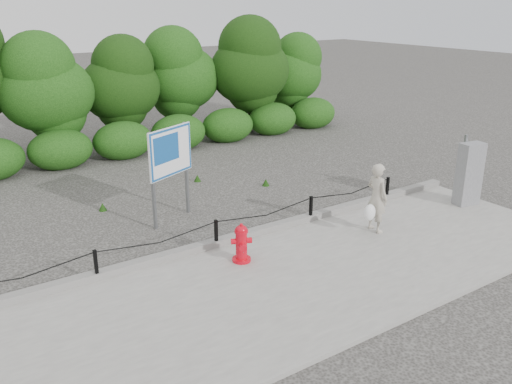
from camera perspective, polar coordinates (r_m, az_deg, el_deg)
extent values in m
plane|color=#2D2B28|center=(11.30, -4.17, -6.14)|extent=(90.00, 90.00, 0.00)
cube|color=gray|center=(9.79, 1.79, -10.17)|extent=(14.00, 4.00, 0.08)
cube|color=slate|center=(11.28, -4.31, -5.36)|extent=(14.00, 0.22, 0.14)
cube|color=black|center=(10.27, -16.49, -7.39)|extent=(0.06, 0.06, 0.60)
cube|color=black|center=(11.14, -4.21, -4.38)|extent=(0.06, 0.06, 0.60)
cube|color=black|center=(12.46, 5.79, -1.75)|extent=(0.06, 0.06, 0.60)
cube|color=black|center=(14.11, 13.66, 0.37)|extent=(0.06, 0.06, 0.60)
cylinder|color=black|center=(9.94, -23.50, -7.80)|extent=(2.50, 0.02, 0.02)
cylinder|color=black|center=(10.55, -10.15, -4.78)|extent=(2.50, 0.02, 0.02)
cylinder|color=black|center=(11.67, 1.08, -2.00)|extent=(2.50, 0.02, 0.02)
cylinder|color=black|center=(13.18, 10.02, 0.27)|extent=(2.50, 0.02, 0.02)
cylinder|color=black|center=(18.35, -20.71, 6.04)|extent=(0.18, 0.18, 1.97)
ellipsoid|color=#245112|center=(18.10, -21.24, 10.27)|extent=(2.91, 2.52, 3.15)
cylinder|color=black|center=(19.42, -13.82, 7.29)|extent=(0.18, 0.18, 1.86)
ellipsoid|color=#245112|center=(19.20, -14.13, 11.08)|extent=(2.76, 2.38, 2.98)
cylinder|color=black|center=(20.74, -7.71, 8.58)|extent=(0.18, 0.18, 1.96)
ellipsoid|color=#245112|center=(20.52, -7.89, 12.34)|extent=(2.90, 2.51, 3.14)
cylinder|color=black|center=(21.26, -0.63, 9.25)|extent=(0.18, 0.18, 2.13)
ellipsoid|color=#245112|center=(21.04, -0.65, 13.24)|extent=(3.15, 2.72, 3.40)
cylinder|color=black|center=(22.93, 3.68, 9.54)|extent=(0.18, 0.18, 1.78)
ellipsoid|color=#245112|center=(22.74, 3.75, 12.62)|extent=(2.63, 2.28, 2.85)
cylinder|color=red|center=(10.66, -1.53, -7.10)|extent=(0.48, 0.48, 0.06)
cylinder|color=red|center=(10.52, -1.55, -5.62)|extent=(0.29, 0.29, 0.55)
cylinder|color=red|center=(10.40, -1.56, -4.15)|extent=(0.35, 0.35, 0.05)
ellipsoid|color=red|center=(10.39, -1.56, -3.99)|extent=(0.31, 0.31, 0.17)
cylinder|color=red|center=(10.35, -1.57, -3.51)|extent=(0.08, 0.08, 0.05)
cylinder|color=red|center=(10.47, -2.38, -5.22)|extent=(0.14, 0.14, 0.11)
cylinder|color=red|center=(10.51, -0.73, -5.10)|extent=(0.14, 0.14, 0.11)
cylinder|color=red|center=(10.37, -1.41, -5.84)|extent=(0.19, 0.17, 0.15)
cylinder|color=slate|center=(10.43, -1.29, -6.17)|extent=(0.01, 0.05, 0.12)
imported|color=#ADA494|center=(12.01, 12.61, -0.58)|extent=(0.38, 0.57, 1.54)
ellipsoid|color=white|center=(11.75, 11.87, -2.13)|extent=(0.28, 0.22, 0.37)
cube|color=gray|center=(14.26, 21.52, 1.77)|extent=(0.64, 0.44, 1.56)
cube|color=slate|center=(14.35, 20.87, 2.30)|extent=(0.07, 0.07, 1.72)
cube|color=slate|center=(12.11, -10.81, 1.05)|extent=(0.09, 0.09, 2.23)
cube|color=slate|center=(12.95, -7.35, 2.47)|extent=(0.09, 0.09, 2.23)
cube|color=white|center=(12.34, -9.00, 4.21)|extent=(1.29, 0.62, 1.12)
cube|color=#144D92|center=(12.32, -8.91, 4.20)|extent=(1.25, 0.57, 1.08)
cube|color=#144D92|center=(12.16, -9.41, 4.52)|extent=(0.76, 0.35, 0.61)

